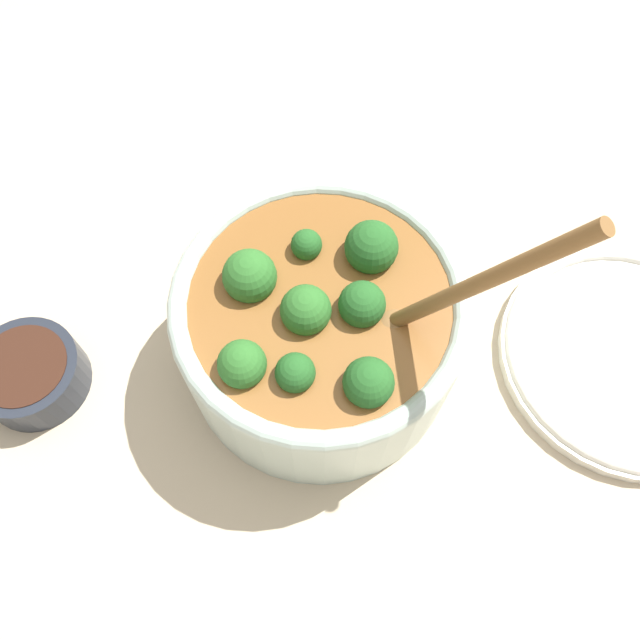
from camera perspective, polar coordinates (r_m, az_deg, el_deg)
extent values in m
plane|color=#C6B293|center=(0.57, 0.00, -3.27)|extent=(4.00, 4.00, 0.00)
cylinder|color=#B2C6BC|center=(0.52, 0.00, -1.02)|extent=(0.23, 0.23, 0.10)
torus|color=#B2C6BC|center=(0.48, 0.00, 1.67)|extent=(0.23, 0.23, 0.02)
cylinder|color=brown|center=(0.51, 0.00, -0.21)|extent=(0.21, 0.21, 0.07)
sphere|color=#2D6B28|center=(0.46, -1.31, 0.91)|extent=(0.04, 0.04, 0.04)
cylinder|color=#6B9956|center=(0.49, -1.25, -0.62)|extent=(0.01, 0.01, 0.02)
sphere|color=#235B23|center=(0.49, 4.72, 6.66)|extent=(0.04, 0.04, 0.04)
cylinder|color=#6B9956|center=(0.52, 4.47, 4.78)|extent=(0.01, 0.01, 0.02)
sphere|color=#235B23|center=(0.45, -2.28, -4.83)|extent=(0.03, 0.03, 0.03)
cylinder|color=#6B9956|center=(0.47, -2.19, -5.82)|extent=(0.01, 0.01, 0.01)
sphere|color=#235B23|center=(0.44, 4.46, -5.71)|extent=(0.04, 0.04, 0.04)
cylinder|color=#6B9956|center=(0.47, 4.23, -6.89)|extent=(0.01, 0.01, 0.02)
sphere|color=#2D6B28|center=(0.48, -6.45, 4.01)|extent=(0.04, 0.04, 0.04)
cylinder|color=#6B9956|center=(0.51, -6.10, 2.24)|extent=(0.01, 0.01, 0.02)
sphere|color=#235B23|center=(0.47, 3.86, 1.44)|extent=(0.04, 0.04, 0.04)
cylinder|color=#6B9956|center=(0.49, 3.67, 0.00)|extent=(0.01, 0.01, 0.02)
sphere|color=#235B23|center=(0.49, -1.73, 6.81)|extent=(0.03, 0.03, 0.03)
cylinder|color=#6B9956|center=(0.51, -1.67, 5.69)|extent=(0.01, 0.01, 0.01)
sphere|color=#2D6B28|center=(0.45, -7.14, -4.02)|extent=(0.04, 0.04, 0.04)
cylinder|color=#6B9956|center=(0.47, -6.79, -5.23)|extent=(0.01, 0.01, 0.02)
ellipsoid|color=brown|center=(0.48, 6.73, -0.15)|extent=(0.04, 0.03, 0.01)
cylinder|color=brown|center=(0.41, 14.39, 3.28)|extent=(0.10, 0.06, 0.17)
cylinder|color=#232833|center=(0.60, -24.90, -4.54)|extent=(0.09, 0.09, 0.04)
cylinder|color=#381E14|center=(0.59, -25.41, -4.02)|extent=(0.08, 0.08, 0.01)
cylinder|color=silver|center=(0.63, 26.14, -3.00)|extent=(0.23, 0.23, 0.01)
torus|color=silver|center=(0.62, 26.36, -2.78)|extent=(0.22, 0.22, 0.01)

